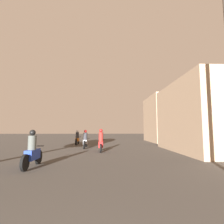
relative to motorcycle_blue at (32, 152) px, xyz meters
The scene contains 6 objects.
motorcycle_blue is the anchor object (origin of this frame).
motorcycle_red 5.69m from the motorcycle_blue, 62.16° to the left, with size 0.60×1.83×1.57m.
motorcycle_silver 7.43m from the motorcycle_blue, 79.87° to the left, with size 0.60×2.11×1.49m.
motorcycle_orange 10.59m from the motorcycle_blue, 89.38° to the left, with size 0.60×2.12×1.48m.
building_right_near 11.64m from the motorcycle_blue, 23.93° to the left, with size 5.65×7.40×4.83m.
building_right_far 18.01m from the motorcycle_blue, 52.28° to the left, with size 5.13×6.49×5.57m.
Camera 1 is at (0.88, 0.40, 1.55)m, focal length 28.00 mm.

